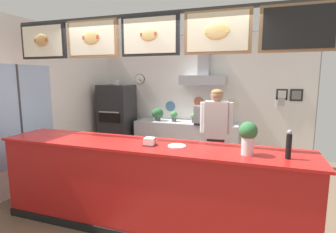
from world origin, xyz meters
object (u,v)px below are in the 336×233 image
pizza_oven (117,121)px  espresso_machine (209,115)px  condiment_plate (177,146)px  basil_vase (248,137)px  potted_basil (194,117)px  potted_rosemary (174,116)px  napkin_holder (150,142)px  shop_worker (216,136)px  pepper_grinder (289,145)px  potted_sage (158,114)px

pizza_oven → espresso_machine: bearing=5.1°
condiment_plate → basil_vase: bearing=-5.2°
espresso_machine → potted_basil: espresso_machine is taller
potted_rosemary → espresso_machine: bearing=0.0°
potted_basil → napkin_holder: bearing=-88.0°
espresso_machine → condiment_plate: 2.65m
basil_vase → potted_rosemary: bearing=121.3°
potted_basil → shop_worker: bearing=-62.7°
pizza_oven → pepper_grinder: size_ratio=6.15×
pizza_oven → espresso_machine: (2.09, 0.19, 0.23)m
condiment_plate → potted_sage: bearing=115.4°
potted_rosemary → condiment_plate: size_ratio=1.07×
potted_rosemary → napkin_holder: bearing=-78.4°
shop_worker → potted_basil: (-0.66, 1.28, 0.09)m
basil_vase → shop_worker: bearing=110.4°
shop_worker → potted_rosemary: bearing=-53.6°
espresso_machine → basil_vase: 2.86m
napkin_holder → basil_vase: bearing=-1.4°
condiment_plate → basil_vase: (0.78, -0.07, 0.18)m
potted_sage → napkin_holder: napkin_holder is taller
shop_worker → napkin_holder: 1.53m
napkin_holder → condiment_plate: bearing=8.0°
espresso_machine → pepper_grinder: bearing=-65.3°
potted_basil → pepper_grinder: size_ratio=0.76×
espresso_machine → basil_vase: basil_vase is taller
espresso_machine → potted_sage: espresso_machine is taller
pepper_grinder → basil_vase: (-0.38, 0.01, 0.05)m
pizza_oven → potted_basil: pizza_oven is taller
espresso_machine → pepper_grinder: (1.26, -2.73, 0.14)m
napkin_holder → basil_vase: (1.10, -0.03, 0.15)m
pepper_grinder → potted_sage: bearing=131.5°
potted_basil → potted_sage: potted_sage is taller
potted_sage → condiment_plate: bearing=-64.6°
condiment_plate → pepper_grinder: size_ratio=0.72×
potted_rosemary → basil_vase: 3.19m
condiment_plate → pepper_grinder: 1.17m
espresso_machine → potted_sage: 1.17m
potted_sage → pepper_grinder: 3.66m
napkin_holder → pizza_oven: bearing=126.7°
pizza_oven → condiment_plate: pizza_oven is taller
potted_sage → espresso_machine: bearing=-0.2°
espresso_machine → potted_basil: size_ratio=2.62×
espresso_machine → potted_basil: 0.33m
pizza_oven → condiment_plate: bearing=-48.4°
potted_basil → potted_sage: bearing=179.2°
napkin_holder → basil_vase: size_ratio=0.42×
espresso_machine → napkin_holder: (-0.23, -2.69, 0.04)m
shop_worker → pizza_oven: bearing=-28.9°
potted_sage → pizza_oven: bearing=-168.3°
espresso_machine → basil_vase: size_ratio=1.66×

